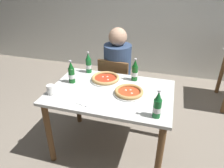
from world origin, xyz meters
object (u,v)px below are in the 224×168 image
at_px(pizza_margherita_near, 106,78).
at_px(beer_bottle_left, 71,73).
at_px(paper_cup, 51,90).
at_px(beer_bottle_right, 89,64).
at_px(dining_table_main, 111,101).
at_px(diner_seated, 117,76).
at_px(napkin_with_cutlery, 89,101).
at_px(beer_bottle_center, 157,106).
at_px(pizza_marinara_far, 129,92).
at_px(chair_behind_table, 116,85).
at_px(beer_bottle_extra, 135,71).

xyz_separation_m(pizza_margherita_near, beer_bottle_left, (-0.32, -0.14, 0.08)).
bearing_deg(paper_cup, beer_bottle_right, 73.47).
relative_size(dining_table_main, diner_seated, 0.99).
bearing_deg(paper_cup, beer_bottle_left, 72.04).
relative_size(napkin_with_cutlery, paper_cup, 2.36).
relative_size(diner_seated, napkin_with_cutlery, 5.39).
bearing_deg(pizza_margherita_near, beer_bottle_center, -40.17).
distance_m(dining_table_main, pizza_margherita_near, 0.27).
bearing_deg(pizza_marinara_far, napkin_with_cutlery, -144.77).
height_order(chair_behind_table, beer_bottle_left, beer_bottle_left).
bearing_deg(chair_behind_table, pizza_margherita_near, 94.29).
bearing_deg(beer_bottle_center, paper_cup, 175.52).
height_order(diner_seated, paper_cup, diner_seated).
distance_m(diner_seated, beer_bottle_extra, 0.54).
distance_m(chair_behind_table, pizza_marinara_far, 0.74).
height_order(beer_bottle_left, paper_cup, beer_bottle_left).
distance_m(chair_behind_table, diner_seated, 0.11).
bearing_deg(beer_bottle_center, chair_behind_table, 122.78).
height_order(pizza_margherita_near, pizza_marinara_far, same).
bearing_deg(pizza_marinara_far, dining_table_main, 177.72).
distance_m(beer_bottle_right, paper_cup, 0.58).
height_order(chair_behind_table, napkin_with_cutlery, chair_behind_table).
bearing_deg(napkin_with_cutlery, beer_bottle_left, 136.40).
xyz_separation_m(diner_seated, pizza_margherita_near, (-0.01, -0.46, 0.19)).
height_order(diner_seated, pizza_margherita_near, diner_seated).
height_order(pizza_margherita_near, paper_cup, paper_cup).
bearing_deg(dining_table_main, beer_bottle_right, 136.70).
bearing_deg(beer_bottle_left, beer_bottle_extra, 20.65).
distance_m(diner_seated, beer_bottle_center, 1.15).
bearing_deg(pizza_margherita_near, beer_bottle_extra, 17.15).
xyz_separation_m(diner_seated, beer_bottle_extra, (0.29, -0.37, 0.27)).
height_order(pizza_marinara_far, paper_cup, paper_cup).
bearing_deg(paper_cup, pizza_marinara_far, 16.24).
bearing_deg(pizza_margherita_near, napkin_with_cutlery, -92.23).
xyz_separation_m(diner_seated, paper_cup, (-0.42, -0.87, 0.21)).
bearing_deg(diner_seated, napkin_with_cutlery, -91.74).
height_order(beer_bottle_center, beer_bottle_right, same).
relative_size(beer_bottle_left, paper_cup, 2.60).
bearing_deg(pizza_marinara_far, pizza_margherita_near, 145.21).
distance_m(dining_table_main, diner_seated, 0.67).
relative_size(diner_seated, beer_bottle_center, 4.89).
height_order(beer_bottle_right, paper_cup, beer_bottle_right).
bearing_deg(beer_bottle_right, paper_cup, -106.53).
height_order(beer_bottle_left, napkin_with_cutlery, beer_bottle_left).
distance_m(beer_bottle_left, beer_bottle_right, 0.29).
distance_m(beer_bottle_center, beer_bottle_right, 1.05).
distance_m(diner_seated, beer_bottle_right, 0.49).
xyz_separation_m(diner_seated, pizza_marinara_far, (0.29, -0.67, 0.19)).
xyz_separation_m(beer_bottle_left, beer_bottle_center, (0.91, -0.35, 0.00)).
bearing_deg(napkin_with_cutlery, pizza_margherita_near, 87.77).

